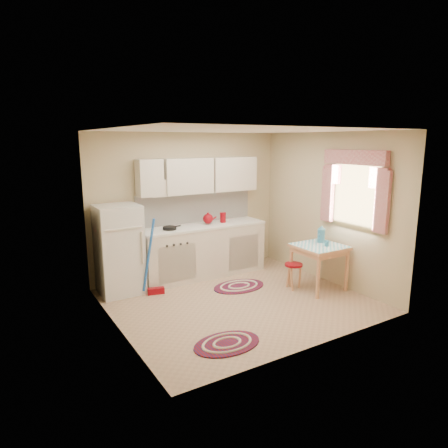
{
  "coord_description": "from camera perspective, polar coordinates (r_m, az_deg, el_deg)",
  "views": [
    {
      "loc": [
        -3.11,
        -4.7,
        2.36
      ],
      "look_at": [
        -0.09,
        0.25,
        1.15
      ],
      "focal_mm": 32.0,
      "sensor_mm": 36.0,
      "label": 1
    }
  ],
  "objects": [
    {
      "name": "red_kettle",
      "position": [
        6.99,
        -2.3,
        0.76
      ],
      "size": [
        0.24,
        0.22,
        0.2
      ],
      "primitive_type": null,
      "rotation": [
        0.0,
        0.0,
        -0.25
      ],
      "color": "maroon",
      "rests_on": "countertop"
    },
    {
      "name": "countertop",
      "position": [
        6.96,
        -3.08,
        -0.29
      ],
      "size": [
        2.27,
        0.62,
        0.04
      ],
      "primitive_type": "cube",
      "color": "silver",
      "rests_on": "base_cabinets"
    },
    {
      "name": "base_cabinets",
      "position": [
        7.07,
        -3.03,
        -3.94
      ],
      "size": [
        2.25,
        0.6,
        0.88
      ],
      "primitive_type": "cube",
      "color": "beige",
      "rests_on": "ground"
    },
    {
      "name": "fridge",
      "position": [
        6.41,
        -14.76,
        -3.57
      ],
      "size": [
        0.65,
        0.6,
        1.4
      ],
      "primitive_type": "cube",
      "color": "silver",
      "rests_on": "ground"
    },
    {
      "name": "frying_pan",
      "position": [
        6.64,
        -7.77,
        -0.59
      ],
      "size": [
        0.29,
        0.29,
        0.05
      ],
      "primitive_type": "cylinder",
      "rotation": [
        0.0,
        0.0,
        0.34
      ],
      "color": "black",
      "rests_on": "countertop"
    },
    {
      "name": "rug_center",
      "position": [
        6.65,
        2.15,
        -8.89
      ],
      "size": [
        0.9,
        0.61,
        0.02
      ],
      "primitive_type": null,
      "rotation": [
        0.0,
        0.0,
        0.01
      ],
      "color": "maroon",
      "rests_on": "ground"
    },
    {
      "name": "coffee_pot",
      "position": [
        6.69,
        13.72,
        -1.38
      ],
      "size": [
        0.18,
        0.17,
        0.3
      ],
      "primitive_type": null,
      "rotation": [
        0.0,
        0.0,
        0.3
      ],
      "color": "teal",
      "rests_on": "table"
    },
    {
      "name": "broom",
      "position": [
        6.25,
        -9.87,
        -4.69
      ],
      "size": [
        0.3,
        0.18,
        1.2
      ],
      "primitive_type": null,
      "rotation": [
        0.0,
        0.0,
        -0.24
      ],
      "color": "blue",
      "rests_on": "ground"
    },
    {
      "name": "mug",
      "position": [
        6.5,
        14.46,
        -2.72
      ],
      "size": [
        0.08,
        0.08,
        0.1
      ],
      "primitive_type": "cylinder",
      "rotation": [
        0.0,
        0.0,
        0.22
      ],
      "color": "teal",
      "rests_on": "table"
    },
    {
      "name": "red_canister",
      "position": [
        7.15,
        -0.15,
        0.86
      ],
      "size": [
        0.13,
        0.13,
        0.16
      ],
      "primitive_type": "cylinder",
      "rotation": [
        0.0,
        0.0,
        -0.25
      ],
      "color": "maroon",
      "rests_on": "countertop"
    },
    {
      "name": "table",
      "position": [
        6.64,
        13.34,
        -6.03
      ],
      "size": [
        0.72,
        0.72,
        0.72
      ],
      "primitive_type": "cube",
      "color": "tan",
      "rests_on": "ground"
    },
    {
      "name": "room_shell",
      "position": [
        5.97,
        2.09,
        4.47
      ],
      "size": [
        3.64,
        3.6,
        2.52
      ],
      "color": "tan",
      "rests_on": "ground"
    },
    {
      "name": "stool",
      "position": [
        6.6,
        9.86,
        -7.35
      ],
      "size": [
        0.31,
        0.31,
        0.42
      ],
      "primitive_type": "cylinder",
      "rotation": [
        0.0,
        0.0,
        0.09
      ],
      "color": "maroon",
      "rests_on": "ground"
    },
    {
      "name": "rug_left",
      "position": [
        4.92,
        0.43,
        -16.72
      ],
      "size": [
        0.85,
        0.57,
        0.02
      ],
      "primitive_type": null,
      "rotation": [
        0.0,
        0.0,
        -0.01
      ],
      "color": "maroon",
      "rests_on": "ground"
    }
  ]
}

